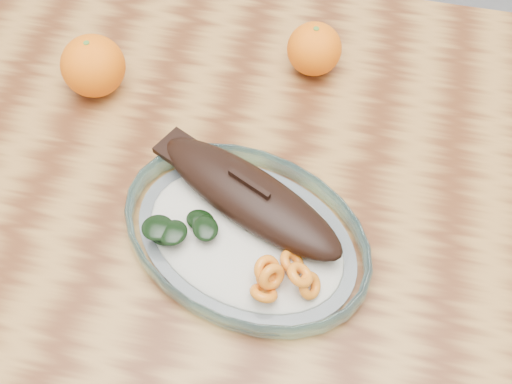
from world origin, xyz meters
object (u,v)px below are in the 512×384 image
(dining_table, at_px, (214,210))
(plated_meal, at_px, (246,231))
(orange_left, at_px, (93,66))
(orange_right, at_px, (314,49))

(dining_table, relative_size, plated_meal, 1.66)
(dining_table, relative_size, orange_left, 13.46)
(plated_meal, relative_size, orange_right, 9.21)
(plated_meal, distance_m, orange_right, 0.31)
(dining_table, xyz_separation_m, orange_left, (-0.19, 0.11, 0.14))
(orange_left, bearing_deg, plated_meal, -37.20)
(dining_table, distance_m, plated_meal, 0.16)
(orange_right, bearing_deg, dining_table, -115.55)
(orange_right, bearing_deg, plated_meal, -96.05)
(orange_left, xyz_separation_m, orange_right, (0.29, 0.10, -0.01))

